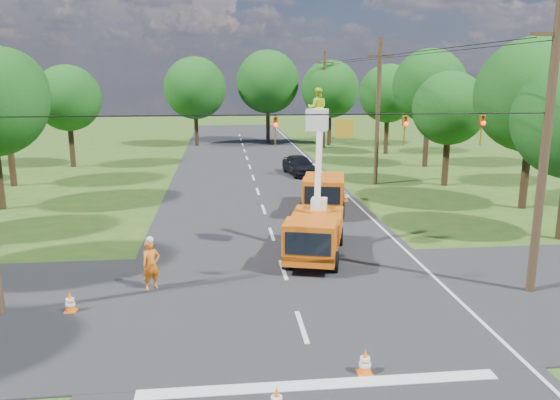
{
  "coord_description": "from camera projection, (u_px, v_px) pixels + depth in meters",
  "views": [
    {
      "loc": [
        -2.29,
        -15.14,
        7.5
      ],
      "look_at": [
        -0.0,
        6.18,
        2.6
      ],
      "focal_mm": 35.0,
      "sensor_mm": 36.0,
      "label": 1
    }
  ],
  "objects": [
    {
      "name": "traffic_cone_6",
      "position": [
        345.0,
        196.0,
        33.19
      ],
      "size": [
        0.38,
        0.38,
        0.71
      ],
      "color": "orange",
      "rests_on": "ground"
    },
    {
      "name": "tree_left_f",
      "position": [
        68.0,
        98.0,
        44.8
      ],
      "size": [
        5.4,
        5.4,
        8.4
      ],
      "color": "#382616",
      "rests_on": "ground"
    },
    {
      "name": "traffic_cone_1",
      "position": [
        365.0,
        362.0,
        13.94
      ],
      "size": [
        0.38,
        0.38,
        0.71
      ],
      "color": "orange",
      "rests_on": "ground"
    },
    {
      "name": "pole_right_far",
      "position": [
        324.0,
        99.0,
        57.05
      ],
      "size": [
        1.8,
        0.3,
        10.0
      ],
      "color": "#4C3823",
      "rests_on": "ground"
    },
    {
      "name": "tree_right_c",
      "position": [
        449.0,
        109.0,
        37.14
      ],
      "size": [
        5.0,
        5.0,
        7.83
      ],
      "color": "#382616",
      "rests_on": "ground"
    },
    {
      "name": "bucket_truck",
      "position": [
        315.0,
        223.0,
        22.68
      ],
      "size": [
        3.37,
        5.77,
        7.03
      ],
      "rotation": [
        0.0,
        0.0,
        -0.27
      ],
      "color": "#CE5E0E",
      "rests_on": "ground"
    },
    {
      "name": "tree_far_a",
      "position": [
        195.0,
        88.0,
        58.31
      ],
      "size": [
        6.6,
        6.6,
        9.5
      ],
      "color": "#382616",
      "rests_on": "ground"
    },
    {
      "name": "tree_far_c",
      "position": [
        330.0,
        89.0,
        58.88
      ],
      "size": [
        6.2,
        6.2,
        9.18
      ],
      "color": "#382616",
      "rests_on": "ground"
    },
    {
      "name": "edge_line",
      "position": [
        341.0,
        190.0,
        36.56
      ],
      "size": [
        0.12,
        90.0,
        0.02
      ],
      "primitive_type": "cube",
      "color": "silver",
      "rests_on": "ground"
    },
    {
      "name": "tree_right_b",
      "position": [
        533.0,
        95.0,
        30.29
      ],
      "size": [
        6.4,
        6.4,
        9.65
      ],
      "color": "#382616",
      "rests_on": "ground"
    },
    {
      "name": "traffic_cone_4",
      "position": [
        70.0,
        302.0,
        17.62
      ],
      "size": [
        0.38,
        0.38,
        0.71
      ],
      "color": "orange",
      "rests_on": "ground"
    },
    {
      "name": "stop_bar",
      "position": [
        321.0,
        386.0,
        13.49
      ],
      "size": [
        9.0,
        0.45,
        0.02
      ],
      "primitive_type": "cube",
      "color": "silver",
      "rests_on": "ground"
    },
    {
      "name": "ground_worker",
      "position": [
        151.0,
        265.0,
        19.43
      ],
      "size": [
        0.8,
        0.71,
        1.83
      ],
      "primitive_type": "imported",
      "rotation": [
        0.0,
        0.0,
        0.51
      ],
      "color": "orange",
      "rests_on": "ground"
    },
    {
      "name": "second_truck",
      "position": [
        323.0,
        192.0,
        30.67
      ],
      "size": [
        3.29,
        6.11,
        2.17
      ],
      "rotation": [
        0.0,
        0.0,
        -0.21
      ],
      "color": "#CE5E0E",
      "rests_on": "ground"
    },
    {
      "name": "pole_right_mid",
      "position": [
        378.0,
        111.0,
        37.66
      ],
      "size": [
        1.8,
        0.3,
        10.0
      ],
      "color": "#4C3823",
      "rests_on": "ground"
    },
    {
      "name": "road_cross",
      "position": [
        293.0,
        302.0,
        18.53
      ],
      "size": [
        56.0,
        10.0,
        0.07
      ],
      "primitive_type": "cube",
      "color": "black",
      "rests_on": "ground"
    },
    {
      "name": "traffic_cone_2",
      "position": [
        291.0,
        237.0,
        24.72
      ],
      "size": [
        0.38,
        0.38,
        0.71
      ],
      "color": "orange",
      "rests_on": "ground"
    },
    {
      "name": "road_main",
      "position": [
        258.0,
        192.0,
        35.98
      ],
      "size": [
        12.0,
        100.0,
        0.06
      ],
      "primitive_type": "cube",
      "color": "black",
      "rests_on": "ground"
    },
    {
      "name": "tree_far_b",
      "position": [
        268.0,
        82.0,
        60.94
      ],
      "size": [
        7.0,
        7.0,
        10.32
      ],
      "color": "#382616",
      "rests_on": "ground"
    },
    {
      "name": "tree_left_e",
      "position": [
        4.0,
        91.0,
        36.66
      ],
      "size": [
        5.8,
        5.8,
        9.41
      ],
      "color": "#382616",
      "rests_on": "ground"
    },
    {
      "name": "tree_right_e",
      "position": [
        388.0,
        94.0,
        52.6
      ],
      "size": [
        5.6,
        5.6,
        8.63
      ],
      "color": "#382616",
      "rests_on": "ground"
    },
    {
      "name": "traffic_cone_3",
      "position": [
        319.0,
        223.0,
        27.13
      ],
      "size": [
        0.38,
        0.38,
        0.71
      ],
      "color": "orange",
      "rests_on": "ground"
    },
    {
      "name": "pole_right_near",
      "position": [
        545.0,
        149.0,
        18.28
      ],
      "size": [
        1.8,
        0.3,
        10.0
      ],
      "color": "#4C3823",
      "rests_on": "ground"
    },
    {
      "name": "signal_span",
      "position": [
        363.0,
        128.0,
        17.44
      ],
      "size": [
        18.0,
        0.29,
        1.07
      ],
      "color": "black",
      "rests_on": "ground"
    },
    {
      "name": "tree_right_d",
      "position": [
        429.0,
        86.0,
        44.75
      ],
      "size": [
        6.0,
        6.0,
        9.7
      ],
      "color": "#382616",
      "rests_on": "ground"
    },
    {
      "name": "ground",
      "position": [
        258.0,
        192.0,
        35.98
      ],
      "size": [
        140.0,
        140.0,
        0.0
      ],
      "primitive_type": "plane",
      "color": "#265118",
      "rests_on": "ground"
    },
    {
      "name": "distant_car",
      "position": [
        300.0,
        165.0,
        42.02
      ],
      "size": [
        2.56,
        4.79,
        1.55
      ],
      "primitive_type": "imported",
      "rotation": [
        0.0,
        0.0,
        0.17
      ],
      "color": "black",
      "rests_on": "ground"
    }
  ]
}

